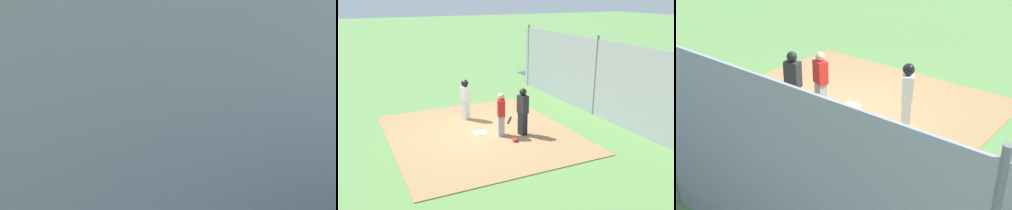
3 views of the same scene
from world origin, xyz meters
The scene contains 11 objects.
ground_plane centered at (0.00, 0.00, 0.00)m, with size 140.00×140.00×0.00m, color #5B8947.
dirt_infield centered at (0.00, 0.00, 0.01)m, with size 7.20×6.40×0.03m, color #9E774C.
home_plate centered at (0.00, 0.00, 0.04)m, with size 0.44×0.44×0.02m, color white.
catcher centered at (-0.52, -0.61, 0.85)m, with size 0.45×0.37×1.59m.
umpire centered at (-0.78, -1.35, 0.94)m, with size 0.42×0.32×1.74m.
runner centered at (1.74, -0.07, 0.97)m, with size 0.42×0.46×1.64m.
baseball_bat centered at (0.77, -1.57, 0.06)m, with size 0.06×0.06×0.78m, color black.
catcher_mask centered at (-1.25, -0.81, 0.09)m, with size 0.24×0.20×0.12m, color red.
backstop_fence centered at (0.00, -5.18, 1.60)m, with size 12.00×0.10×3.35m.
parking_lot centered at (0.00, -8.82, 0.02)m, with size 18.00×5.20×0.04m, color #424247.
parked_car_white centered at (6.55, -9.31, 0.61)m, with size 4.30×2.08×1.28m.
Camera 2 is at (-11.61, 4.54, 4.97)m, focal length 38.68 mm.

